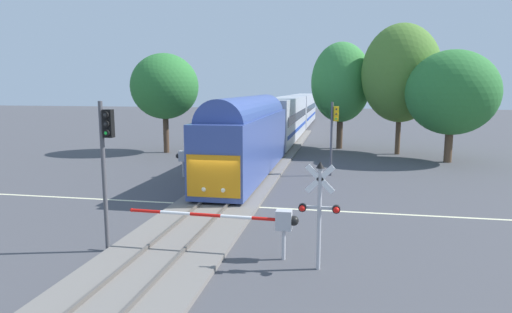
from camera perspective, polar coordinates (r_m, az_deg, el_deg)
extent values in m
plane|color=#47474C|center=(23.30, -4.92, -6.25)|extent=(220.00, 220.00, 0.00)
cube|color=beige|center=(23.30, -4.92, -6.24)|extent=(44.00, 0.20, 0.01)
cube|color=slate|center=(23.28, -4.92, -6.04)|extent=(4.40, 80.00, 0.18)
cube|color=#56514C|center=(23.44, -6.62, -5.56)|extent=(0.10, 80.00, 0.14)
cube|color=#56514C|center=(23.06, -3.20, -5.75)|extent=(0.10, 80.00, 0.14)
cube|color=#384C93|center=(30.23, -1.03, 1.66)|extent=(3.00, 16.91, 3.90)
cube|color=orange|center=(22.20, -5.50, -2.55)|extent=(2.76, 0.08, 2.15)
cylinder|color=#384C93|center=(30.06, -1.04, 5.12)|extent=(2.76, 15.22, 2.76)
sphere|color=#F4F2CC|center=(22.48, -6.71, -4.21)|extent=(0.24, 0.24, 0.24)
sphere|color=#F4F2CC|center=(22.21, -4.24, -4.33)|extent=(0.24, 0.24, 0.24)
cube|color=#B7BCC6|center=(50.28, 3.75, 4.93)|extent=(3.00, 22.14, 4.60)
cube|color=black|center=(50.09, 5.47, 5.24)|extent=(0.04, 19.92, 0.90)
cube|color=#193899|center=(50.21, 5.46, 3.58)|extent=(0.04, 20.37, 0.36)
cube|color=#B7BCC6|center=(73.16, 5.98, 6.13)|extent=(3.00, 22.14, 4.60)
cube|color=black|center=(73.03, 7.17, 6.34)|extent=(0.04, 19.92, 0.90)
cube|color=#193899|center=(73.11, 7.16, 5.21)|extent=(0.04, 20.37, 0.36)
cylinder|color=#B7B7BC|center=(16.07, 3.56, -11.23)|extent=(0.14, 0.14, 1.10)
cube|color=#B7B7BC|center=(15.78, 3.59, -8.16)|extent=(0.56, 0.40, 0.70)
sphere|color=black|center=(15.74, 4.87, -8.21)|extent=(0.36, 0.36, 0.36)
cylinder|color=red|center=(15.86, 1.51, -8.03)|extent=(1.15, 0.12, 0.13)
cylinder|color=white|center=(16.07, -2.57, -7.76)|extent=(1.15, 0.12, 0.13)
cylinder|color=red|center=(16.36, -6.52, -7.46)|extent=(1.15, 0.12, 0.13)
cylinder|color=white|center=(16.72, -10.31, -7.14)|extent=(1.15, 0.12, 0.13)
cylinder|color=red|center=(17.16, -13.92, -6.81)|extent=(1.15, 0.12, 0.13)
sphere|color=red|center=(17.40, -15.65, -6.64)|extent=(0.14, 0.14, 0.14)
cylinder|color=#B2B2B7|center=(14.99, 8.10, -8.03)|extent=(0.14, 0.14, 3.46)
cube|color=white|center=(14.63, 8.22, -2.88)|extent=(0.98, 0.05, 0.98)
cube|color=white|center=(14.63, 8.22, -2.88)|extent=(0.98, 0.05, 0.98)
cube|color=#B2B2B7|center=(14.88, 8.14, -6.50)|extent=(1.10, 0.08, 0.08)
cylinder|color=black|center=(14.81, 5.98, -6.53)|extent=(0.26, 0.18, 0.26)
cylinder|color=black|center=(14.77, 10.27, -6.67)|extent=(0.26, 0.18, 0.26)
sphere|color=red|center=(14.72, 5.95, -6.63)|extent=(0.20, 0.20, 0.20)
sphere|color=red|center=(14.67, 10.26, -6.78)|extent=(0.20, 0.20, 0.20)
cone|color=black|center=(14.57, 8.26, -1.05)|extent=(0.28, 0.28, 0.22)
cylinder|color=#B7B7BC|center=(30.67, -9.29, -1.60)|extent=(0.14, 0.14, 1.10)
cube|color=#B7B7BC|center=(30.52, -9.33, 0.06)|extent=(0.56, 0.40, 0.70)
sphere|color=black|center=(30.64, -9.95, 0.08)|extent=(0.36, 0.36, 0.36)
cylinder|color=red|center=(30.36, -8.52, 0.10)|extent=(0.93, 0.12, 0.19)
cylinder|color=white|center=(30.06, -6.86, 0.19)|extent=(0.93, 0.12, 0.19)
cylinder|color=red|center=(29.78, -5.18, 0.28)|extent=(0.93, 0.12, 0.19)
cylinder|color=white|center=(29.53, -3.46, 0.37)|extent=(0.93, 0.12, 0.19)
cylinder|color=red|center=(29.31, -1.72, 0.46)|extent=(0.93, 0.12, 0.19)
sphere|color=red|center=(29.21, -0.83, 0.51)|extent=(0.14, 0.14, 0.14)
cylinder|color=#4C4C51|center=(30.90, 9.66, 2.20)|extent=(0.16, 0.16, 5.09)
cube|color=gold|center=(30.75, 10.26, 5.41)|extent=(0.34, 0.26, 1.00)
sphere|color=#262626|center=(30.58, 10.28, 6.00)|extent=(0.20, 0.20, 0.20)
cylinder|color=gold|center=(30.55, 10.28, 5.99)|extent=(0.24, 0.10, 0.24)
sphere|color=#262626|center=(30.60, 10.26, 5.40)|extent=(0.20, 0.20, 0.20)
cylinder|color=gold|center=(30.57, 10.26, 5.40)|extent=(0.24, 0.10, 0.24)
sphere|color=green|center=(30.62, 10.24, 4.80)|extent=(0.20, 0.20, 0.20)
cylinder|color=gold|center=(30.59, 10.24, 4.80)|extent=(0.24, 0.10, 0.24)
cylinder|color=#4C4C51|center=(17.12, -18.91, -2.63)|extent=(0.16, 0.16, 5.59)
cube|color=black|center=(16.71, -18.42, 4.04)|extent=(0.34, 0.26, 1.00)
sphere|color=#262626|center=(16.56, -18.73, 5.09)|extent=(0.20, 0.20, 0.20)
cylinder|color=black|center=(16.54, -18.78, 5.08)|extent=(0.24, 0.10, 0.24)
sphere|color=#262626|center=(16.58, -18.67, 3.99)|extent=(0.20, 0.20, 0.20)
cylinder|color=black|center=(16.56, -18.72, 3.98)|extent=(0.24, 0.10, 0.24)
sphere|color=green|center=(16.61, -18.62, 2.89)|extent=(0.20, 0.20, 0.20)
cylinder|color=black|center=(16.59, -18.67, 2.88)|extent=(0.24, 0.10, 0.24)
cylinder|color=#4C3828|center=(45.08, 10.69, 3.31)|extent=(0.60, 0.60, 3.63)
ellipsoid|color=#38843D|center=(44.88, 10.86, 9.33)|extent=(5.83, 5.83, 7.78)
cylinder|color=brown|center=(39.40, 23.49, 1.56)|extent=(0.63, 0.63, 3.11)
ellipsoid|color=#2D7533|center=(39.14, 23.86, 7.52)|extent=(7.21, 7.21, 6.77)
cylinder|color=#4C3828|center=(42.35, -11.47, 3.13)|extent=(0.52, 0.52, 3.91)
ellipsoid|color=#2D7533|center=(42.15, -11.65, 8.82)|extent=(6.21, 6.21, 5.99)
cylinder|color=brown|center=(42.52, 17.77, 2.99)|extent=(0.45, 0.45, 4.03)
ellipsoid|color=#4C7A2D|center=(42.35, 18.11, 10.12)|extent=(6.91, 6.91, 8.74)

